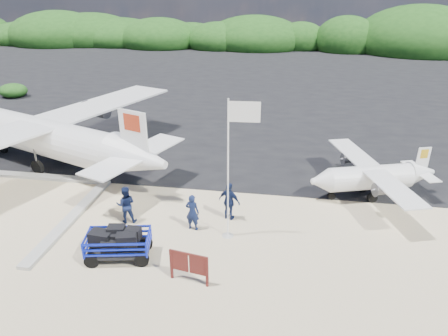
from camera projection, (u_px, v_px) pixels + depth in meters
The scene contains 11 objects.
ground at pixel (162, 249), 15.30m from camera, with size 160.00×160.00×0.00m, color beige.
asphalt_apron at pixel (246, 81), 42.23m from camera, with size 90.00×50.00×0.04m, color #B2B2B2, non-canonical shape.
vegetation_band at pixel (263, 48), 64.68m from camera, with size 124.00×8.00×4.40m, color #B2B2B2, non-canonical shape.
baggage_cart at pixel (120, 258), 14.80m from camera, with size 2.48×1.42×1.24m, color #0C1EBE, non-canonical shape.
flagpole at pixel (228, 236), 16.12m from camera, with size 1.13×0.47×5.66m, color white, non-canonical shape.
signboard at pixel (190, 282), 13.61m from camera, with size 1.47×0.14×1.21m, color maroon, non-canonical shape.
crew_a at pixel (192, 212), 16.25m from camera, with size 0.58×0.38×1.59m, color #111C42.
crew_b at pixel (126, 205), 16.75m from camera, with size 0.80×0.63×1.65m, color #111C42.
crew_c at pixel (229, 201), 16.94m from camera, with size 1.00×0.42×1.71m, color #111C42.
aircraft_large at pixel (384, 96), 36.42m from camera, with size 17.74×17.74×5.32m, color #B2B2B2, non-canonical shape.
aircraft_small at pixel (121, 76), 44.73m from camera, with size 6.33×6.33×2.28m, color #B2B2B2, non-canonical shape.
Camera 1 is at (4.32, -12.08, 9.20)m, focal length 32.00 mm.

